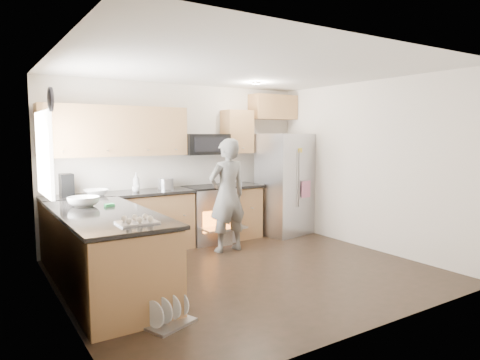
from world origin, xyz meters
TOP-DOWN VIEW (x-y plane):
  - ground at (0.00, 0.00)m, footprint 4.50×4.50m
  - room_shell at (-0.04, 0.02)m, footprint 4.54×4.04m
  - back_cabinet_run at (-0.59, 1.75)m, footprint 4.45×0.64m
  - peninsula at (-1.75, 0.25)m, footprint 0.96×2.36m
  - stove_range at (0.35, 1.69)m, footprint 0.76×0.97m
  - refrigerator at (1.77, 1.45)m, footprint 0.98×0.82m
  - person at (0.30, 1.01)m, footprint 0.64×0.43m
  - dish_rack at (-1.50, -0.89)m, footprint 0.55×0.50m

SIDE VIEW (x-z plane):
  - ground at x=0.00m, z-range 0.00..0.00m
  - dish_rack at x=-1.50m, z-range -0.06..0.21m
  - peninsula at x=-1.75m, z-range -0.06..0.98m
  - stove_range at x=0.35m, z-range -0.22..1.57m
  - person at x=0.30m, z-range 0.00..1.72m
  - refrigerator at x=1.77m, z-range 0.00..1.79m
  - back_cabinet_run at x=-0.59m, z-range -0.29..2.21m
  - room_shell at x=-0.04m, z-range 0.36..2.98m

